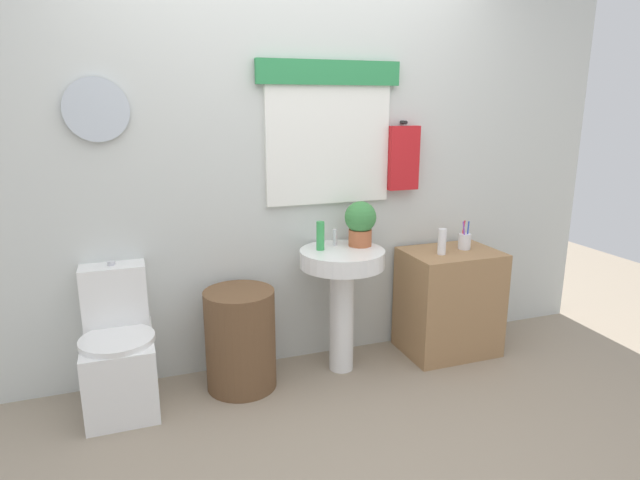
{
  "coord_description": "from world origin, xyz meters",
  "views": [
    {
      "loc": [
        -0.92,
        -1.97,
        1.61
      ],
      "look_at": [
        0.08,
        0.8,
        0.85
      ],
      "focal_mm": 30.04,
      "sensor_mm": 36.0,
      "label": 1
    }
  ],
  "objects_px": {
    "wooden_cabinet": "(449,302)",
    "soap_bottle": "(320,236)",
    "laundry_hamper": "(241,339)",
    "potted_plant": "(360,222)",
    "toilet": "(119,354)",
    "lotion_bottle": "(442,242)",
    "pedestal_sink": "(342,281)",
    "toothbrush_cup": "(464,241)"
  },
  "relations": [
    {
      "from": "wooden_cabinet",
      "to": "soap_bottle",
      "type": "xyz_separation_m",
      "value": [
        -0.88,
        0.05,
        0.51
      ]
    },
    {
      "from": "laundry_hamper",
      "to": "potted_plant",
      "type": "xyz_separation_m",
      "value": [
        0.77,
        0.06,
        0.62
      ]
    },
    {
      "from": "toilet",
      "to": "laundry_hamper",
      "type": "distance_m",
      "value": 0.66
    },
    {
      "from": "toilet",
      "to": "wooden_cabinet",
      "type": "distance_m",
      "value": 2.04
    },
    {
      "from": "laundry_hamper",
      "to": "lotion_bottle",
      "type": "xyz_separation_m",
      "value": [
        1.28,
        -0.04,
        0.48
      ]
    },
    {
      "from": "potted_plant",
      "to": "lotion_bottle",
      "type": "bearing_deg",
      "value": -10.99
    },
    {
      "from": "laundry_hamper",
      "to": "pedestal_sink",
      "type": "height_order",
      "value": "pedestal_sink"
    },
    {
      "from": "soap_bottle",
      "to": "toothbrush_cup",
      "type": "height_order",
      "value": "soap_bottle"
    },
    {
      "from": "toilet",
      "to": "wooden_cabinet",
      "type": "height_order",
      "value": "toilet"
    },
    {
      "from": "wooden_cabinet",
      "to": "toothbrush_cup",
      "type": "distance_m",
      "value": 0.41
    },
    {
      "from": "soap_bottle",
      "to": "pedestal_sink",
      "type": "bearing_deg",
      "value": -22.62
    },
    {
      "from": "potted_plant",
      "to": "lotion_bottle",
      "type": "distance_m",
      "value": 0.54
    },
    {
      "from": "lotion_bottle",
      "to": "toothbrush_cup",
      "type": "bearing_deg",
      "value": 16.11
    },
    {
      "from": "toilet",
      "to": "soap_bottle",
      "type": "xyz_separation_m",
      "value": [
        1.16,
        0.02,
        0.56
      ]
    },
    {
      "from": "toothbrush_cup",
      "to": "wooden_cabinet",
      "type": "bearing_deg",
      "value": -169.09
    },
    {
      "from": "toothbrush_cup",
      "to": "lotion_bottle",
      "type": "bearing_deg",
      "value": -163.89
    },
    {
      "from": "potted_plant",
      "to": "toothbrush_cup",
      "type": "relative_size",
      "value": 1.47
    },
    {
      "from": "soap_bottle",
      "to": "lotion_bottle",
      "type": "distance_m",
      "value": 0.78
    },
    {
      "from": "soap_bottle",
      "to": "toothbrush_cup",
      "type": "relative_size",
      "value": 0.92
    },
    {
      "from": "wooden_cabinet",
      "to": "toilet",
      "type": "bearing_deg",
      "value": 179.02
    },
    {
      "from": "toilet",
      "to": "wooden_cabinet",
      "type": "xyz_separation_m",
      "value": [
        2.04,
        -0.03,
        0.05
      ]
    },
    {
      "from": "laundry_hamper",
      "to": "pedestal_sink",
      "type": "relative_size",
      "value": 0.77
    },
    {
      "from": "toilet",
      "to": "pedestal_sink",
      "type": "bearing_deg",
      "value": -1.56
    },
    {
      "from": "soap_bottle",
      "to": "potted_plant",
      "type": "bearing_deg",
      "value": 2.2
    },
    {
      "from": "laundry_hamper",
      "to": "potted_plant",
      "type": "bearing_deg",
      "value": 4.48
    },
    {
      "from": "wooden_cabinet",
      "to": "toothbrush_cup",
      "type": "xyz_separation_m",
      "value": [
        0.1,
        0.02,
        0.4
      ]
    },
    {
      "from": "pedestal_sink",
      "to": "lotion_bottle",
      "type": "xyz_separation_m",
      "value": [
        0.66,
        -0.04,
        0.2
      ]
    },
    {
      "from": "laundry_hamper",
      "to": "pedestal_sink",
      "type": "bearing_deg",
      "value": -0.0
    },
    {
      "from": "pedestal_sink",
      "to": "lotion_bottle",
      "type": "relative_size",
      "value": 4.67
    },
    {
      "from": "pedestal_sink",
      "to": "soap_bottle",
      "type": "distance_m",
      "value": 0.31
    },
    {
      "from": "pedestal_sink",
      "to": "wooden_cabinet",
      "type": "bearing_deg",
      "value": 0.0
    },
    {
      "from": "toilet",
      "to": "pedestal_sink",
      "type": "xyz_separation_m",
      "value": [
        1.28,
        -0.03,
        0.28
      ]
    },
    {
      "from": "pedestal_sink",
      "to": "potted_plant",
      "type": "height_order",
      "value": "potted_plant"
    },
    {
      "from": "wooden_cabinet",
      "to": "pedestal_sink",
      "type": "bearing_deg",
      "value": -180.0
    },
    {
      "from": "pedestal_sink",
      "to": "lotion_bottle",
      "type": "distance_m",
      "value": 0.68
    },
    {
      "from": "potted_plant",
      "to": "lotion_bottle",
      "type": "height_order",
      "value": "potted_plant"
    },
    {
      "from": "laundry_hamper",
      "to": "wooden_cabinet",
      "type": "relative_size",
      "value": 0.85
    },
    {
      "from": "laundry_hamper",
      "to": "lotion_bottle",
      "type": "bearing_deg",
      "value": -1.79
    },
    {
      "from": "toilet",
      "to": "toothbrush_cup",
      "type": "xyz_separation_m",
      "value": [
        2.14,
        -0.01,
        0.45
      ]
    },
    {
      "from": "pedestal_sink",
      "to": "potted_plant",
      "type": "relative_size",
      "value": 2.81
    },
    {
      "from": "toothbrush_cup",
      "to": "pedestal_sink",
      "type": "bearing_deg",
      "value": -178.67
    },
    {
      "from": "laundry_hamper",
      "to": "soap_bottle",
      "type": "relative_size",
      "value": 3.43
    }
  ]
}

